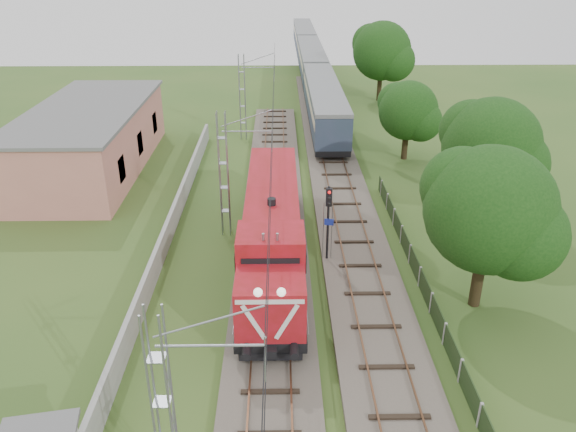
{
  "coord_description": "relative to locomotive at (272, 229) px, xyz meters",
  "views": [
    {
      "loc": [
        0.44,
        -20.36,
        16.61
      ],
      "look_at": [
        0.93,
        9.88,
        2.2
      ],
      "focal_mm": 35.0,
      "sensor_mm": 36.0,
      "label": 1
    }
  ],
  "objects": [
    {
      "name": "signal_post",
      "position": [
        3.17,
        0.13,
        0.95
      ],
      "size": [
        0.53,
        0.41,
        4.82
      ],
      "color": "black",
      "rests_on": "ground"
    },
    {
      "name": "ground",
      "position": [
        0.0,
        -7.9,
        -2.36
      ],
      "size": [
        140.0,
        140.0,
        0.0
      ],
      "primitive_type": "plane",
      "color": "#31541F",
      "rests_on": "ground"
    },
    {
      "name": "boundary_wall",
      "position": [
        -6.5,
        4.1,
        -1.61
      ],
      "size": [
        0.25,
        40.0,
        1.5
      ],
      "primitive_type": "cube",
      "color": "#9E9E99",
      "rests_on": "ground"
    },
    {
      "name": "coach_rake",
      "position": [
        5.0,
        52.25,
        0.27
      ],
      "size": [
        3.19,
        71.07,
        3.68
      ],
      "color": "black",
      "rests_on": "ground"
    },
    {
      "name": "tree_d",
      "position": [
        12.62,
        39.09,
        3.42
      ],
      "size": [
        7.14,
        6.8,
        9.25
      ],
      "color": "#372A16",
      "rests_on": "ground"
    },
    {
      "name": "tree_a",
      "position": [
        10.52,
        -4.19,
        2.95
      ],
      "size": [
        6.57,
        6.26,
        8.51
      ],
      "color": "#372A16",
      "rests_on": "ground"
    },
    {
      "name": "station_building",
      "position": [
        -15.0,
        16.1,
        0.27
      ],
      "size": [
        8.4,
        20.4,
        5.22
      ],
      "color": "#B46C61",
      "rests_on": "ground"
    },
    {
      "name": "track_side",
      "position": [
        5.0,
        12.1,
        -2.17
      ],
      "size": [
        4.2,
        80.0,
        0.45
      ],
      "color": "#6B6054",
      "rests_on": "ground"
    },
    {
      "name": "fence",
      "position": [
        8.0,
        -4.9,
        -1.76
      ],
      "size": [
        0.12,
        32.0,
        1.2
      ],
      "color": "black",
      "rests_on": "ground"
    },
    {
      "name": "tree_c",
      "position": [
        11.41,
        18.13,
        1.88
      ],
      "size": [
        5.25,
        5.0,
        6.8
      ],
      "color": "#372A16",
      "rests_on": "ground"
    },
    {
      "name": "tree_b",
      "position": [
        13.98,
        5.56,
        2.89
      ],
      "size": [
        6.49,
        6.18,
        8.41
      ],
      "color": "#372A16",
      "rests_on": "ground"
    },
    {
      "name": "track_main",
      "position": [
        0.0,
        -0.9,
        -2.17
      ],
      "size": [
        4.2,
        70.0,
        0.45
      ],
      "color": "#6B6054",
      "rests_on": "ground"
    },
    {
      "name": "locomotive",
      "position": [
        0.0,
        0.0,
        0.0
      ],
      "size": [
        3.19,
        18.24,
        4.63
      ],
      "color": "black",
      "rests_on": "ground"
    },
    {
      "name": "catenary",
      "position": [
        -2.95,
        4.1,
        1.69
      ],
      "size": [
        3.31,
        70.0,
        8.0
      ],
      "color": "gray",
      "rests_on": "ground"
    }
  ]
}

